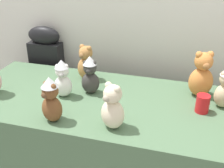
{
  "coord_description": "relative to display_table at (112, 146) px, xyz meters",
  "views": [
    {
      "loc": [
        0.44,
        -1.29,
        1.66
      ],
      "look_at": [
        0.0,
        0.25,
        0.85
      ],
      "focal_mm": 46.47,
      "sensor_mm": 36.0,
      "label": 1
    }
  ],
  "objects": [
    {
      "name": "teddy_bear_snow",
      "position": [
        -0.32,
        -0.02,
        0.49
      ],
      "size": [
        0.14,
        0.13,
        0.26
      ],
      "rotation": [
        0.0,
        0.0,
        0.35
      ],
      "color": "white",
      "rests_on": "display_table"
    },
    {
      "name": "teddy_bear_caramel",
      "position": [
        -0.27,
        0.26,
        0.48
      ],
      "size": [
        0.16,
        0.15,
        0.26
      ],
      "rotation": [
        0.0,
        0.0,
        -0.3
      ],
      "color": "#B27A42",
      "rests_on": "display_table"
    },
    {
      "name": "teddy_bear_charcoal",
      "position": [
        -0.17,
        0.07,
        0.49
      ],
      "size": [
        0.13,
        0.12,
        0.26
      ],
      "rotation": [
        0.0,
        0.0,
        0.14
      ],
      "color": "#383533",
      "rests_on": "display_table"
    },
    {
      "name": "party_cup_red",
      "position": [
        0.55,
        0.03,
        0.42
      ],
      "size": [
        0.08,
        0.08,
        0.11
      ],
      "primitive_type": "cylinder",
      "color": "red",
      "rests_on": "display_table"
    },
    {
      "name": "teddy_bear_cream",
      "position": [
        0.08,
        -0.27,
        0.49
      ],
      "size": [
        0.18,
        0.17,
        0.27
      ],
      "rotation": [
        0.0,
        0.0,
        -0.51
      ],
      "color": "beige",
      "rests_on": "display_table"
    },
    {
      "name": "display_table",
      "position": [
        0.0,
        0.0,
        0.0
      ],
      "size": [
        1.95,
        0.81,
        0.73
      ],
      "primitive_type": "cube",
      "color": "#4C6B4C",
      "rests_on": "ground_plane"
    },
    {
      "name": "instrument_case",
      "position": [
        -0.74,
        0.54,
        0.15
      ],
      "size": [
        0.28,
        0.12,
        1.01
      ],
      "rotation": [
        0.0,
        0.0,
        0.01
      ],
      "color": "black",
      "rests_on": "ground_plane"
    },
    {
      "name": "teddy_bear_chestnut",
      "position": [
        -0.26,
        -0.3,
        0.5
      ],
      "size": [
        0.15,
        0.14,
        0.27
      ],
      "rotation": [
        0.0,
        0.0,
        -0.4
      ],
      "color": "brown",
      "rests_on": "display_table"
    },
    {
      "name": "teddy_bear_ginger",
      "position": [
        0.53,
        0.23,
        0.51
      ],
      "size": [
        0.19,
        0.18,
        0.31
      ],
      "rotation": [
        0.0,
        0.0,
        0.34
      ],
      "color": "#D17F3D",
      "rests_on": "display_table"
    }
  ]
}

